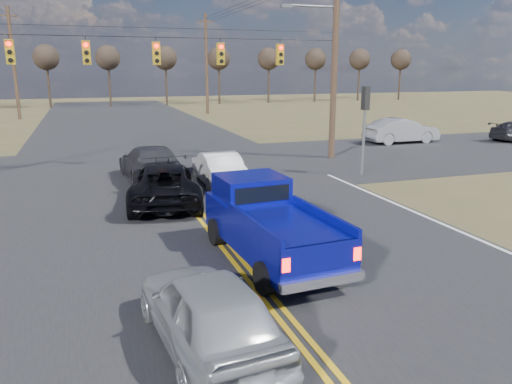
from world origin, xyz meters
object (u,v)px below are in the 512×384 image
object	(u,v)px
white_car_queue	(217,167)
dgrey_car_queue	(151,163)
silver_suv	(208,310)
cross_car_east_near	(401,131)
black_suv	(165,184)
pickup_truck	(268,224)

from	to	relation	value
white_car_queue	dgrey_car_queue	xyz separation A→B (m)	(-2.53, 1.41, 0.08)
silver_suv	cross_car_east_near	bearing A→B (deg)	-137.19
cross_car_east_near	black_suv	bearing A→B (deg)	120.01
white_car_queue	silver_suv	bearing A→B (deg)	75.96
silver_suv	cross_car_east_near	xyz separation A→B (m)	(17.32, 19.48, 0.08)
silver_suv	white_car_queue	xyz separation A→B (m)	(3.33, 12.13, -0.03)
silver_suv	black_suv	xyz separation A→B (m)	(0.80, 9.63, 0.01)
pickup_truck	black_suv	size ratio (longest dim) A/B	1.01
cross_car_east_near	silver_suv	bearing A→B (deg)	137.57
black_suv	pickup_truck	bearing A→B (deg)	113.73
pickup_truck	black_suv	xyz separation A→B (m)	(-1.59, 6.11, -0.21)
dgrey_car_queue	black_suv	bearing A→B (deg)	86.42
pickup_truck	cross_car_east_near	xyz separation A→B (m)	(14.94, 15.96, -0.14)
pickup_truck	cross_car_east_near	distance (m)	21.86
dgrey_car_queue	cross_car_east_near	size ratio (longest dim) A/B	1.09
white_car_queue	cross_car_east_near	distance (m)	15.81
pickup_truck	white_car_queue	size ratio (longest dim) A/B	1.26
black_suv	cross_car_east_near	size ratio (longest dim) A/B	1.08
black_suv	white_car_queue	size ratio (longest dim) A/B	1.26
dgrey_car_queue	cross_car_east_near	world-z (taller)	cross_car_east_near
pickup_truck	cross_car_east_near	world-z (taller)	pickup_truck
black_suv	white_car_queue	bearing A→B (deg)	-126.24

